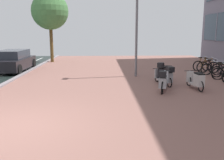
% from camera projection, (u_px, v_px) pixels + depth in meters
% --- Properties ---
extents(ground, '(21.00, 40.00, 0.13)m').
position_uv_depth(ground, '(69.00, 127.00, 6.56)').
color(ground, black).
extents(bicycle_rack_05, '(1.28, 0.48, 0.94)m').
position_uv_depth(bicycle_rack_05, '(224.00, 74.00, 12.95)').
color(bicycle_rack_05, black).
rests_on(bicycle_rack_05, ground).
extents(bicycle_rack_06, '(1.25, 0.48, 0.92)m').
position_uv_depth(bicycle_rack_06, '(222.00, 71.00, 13.72)').
color(bicycle_rack_06, black).
rests_on(bicycle_rack_06, ground).
extents(bicycle_rack_07, '(1.38, 0.48, 0.99)m').
position_uv_depth(bicycle_rack_07, '(212.00, 69.00, 14.48)').
color(bicycle_rack_07, black).
rests_on(bicycle_rack_07, ground).
extents(bicycle_rack_08, '(1.40, 0.48, 1.01)m').
position_uv_depth(bicycle_rack_08, '(208.00, 67.00, 15.24)').
color(bicycle_rack_08, black).
rests_on(bicycle_rack_08, ground).
extents(bicycle_rack_09, '(1.34, 0.48, 0.97)m').
position_uv_depth(bicycle_rack_09, '(202.00, 66.00, 16.01)').
color(bicycle_rack_09, black).
rests_on(bicycle_rack_09, ground).
extents(scooter_near, '(1.07, 1.65, 1.04)m').
position_uv_depth(scooter_near, '(163.00, 73.00, 12.47)').
color(scooter_near, black).
rests_on(scooter_near, ground).
extents(scooter_mid, '(0.72, 1.79, 0.97)m').
position_uv_depth(scooter_mid, '(166.00, 76.00, 11.56)').
color(scooter_mid, black).
rests_on(scooter_mid, ground).
extents(scooter_far, '(0.81, 1.71, 0.98)m').
position_uv_depth(scooter_far, '(163.00, 81.00, 10.32)').
color(scooter_far, black).
rests_on(scooter_far, ground).
extents(scooter_extra, '(0.52, 1.70, 0.80)m').
position_uv_depth(scooter_extra, '(197.00, 80.00, 10.73)').
color(scooter_extra, black).
rests_on(scooter_extra, ground).
extents(parked_car_far, '(1.92, 4.11, 1.35)m').
position_uv_depth(parked_car_far, '(13.00, 61.00, 15.83)').
color(parked_car_far, black).
rests_on(parked_car_far, ground).
extents(lamp_post, '(0.20, 0.52, 5.99)m').
position_uv_depth(lamp_post, '(137.00, 17.00, 13.42)').
color(lamp_post, slate).
rests_on(lamp_post, ground).
extents(street_tree, '(3.01, 3.01, 5.69)m').
position_uv_depth(street_tree, '(50.00, 11.00, 19.99)').
color(street_tree, brown).
rests_on(street_tree, ground).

